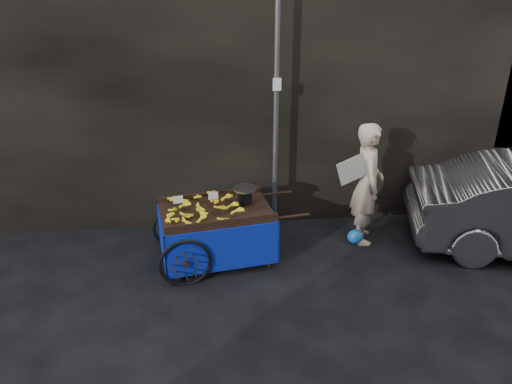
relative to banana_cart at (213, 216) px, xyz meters
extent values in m
plane|color=black|center=(0.69, -0.51, -0.72)|extent=(80.00, 80.00, 0.00)
cube|color=black|center=(-0.31, 2.09, 1.78)|extent=(11.00, 2.00, 5.00)
cylinder|color=slate|center=(0.99, 0.79, 1.28)|extent=(0.08, 0.08, 4.00)
cube|color=white|center=(0.99, 0.74, 1.68)|extent=(0.12, 0.02, 0.18)
cube|color=black|center=(0.05, 0.01, 0.05)|extent=(1.68, 1.20, 0.06)
cube|color=black|center=(-0.02, 0.45, 0.12)|extent=(1.53, 0.29, 0.10)
cube|color=black|center=(0.12, -0.44, 0.12)|extent=(1.53, 0.29, 0.10)
cube|color=black|center=(0.78, -0.26, -0.33)|extent=(0.06, 0.06, 0.77)
cube|color=black|center=(0.65, 0.50, -0.33)|extent=(0.06, 0.06, 0.77)
cylinder|color=black|center=(1.11, -0.21, 0.05)|extent=(0.48, 0.12, 0.04)
cylinder|color=black|center=(0.99, 0.55, 0.05)|extent=(0.48, 0.12, 0.04)
torus|color=black|center=(-0.39, -0.59, -0.38)|extent=(0.72, 0.16, 0.72)
torus|color=black|center=(-0.56, 0.44, -0.38)|extent=(0.72, 0.16, 0.72)
cylinder|color=black|center=(-0.47, -0.08, -0.38)|extent=(0.22, 1.07, 0.05)
cube|color=navy|center=(0.13, -0.48, -0.28)|extent=(1.56, 0.27, 0.66)
cube|color=navy|center=(-0.03, 0.49, -0.28)|extent=(1.56, 0.27, 0.66)
cube|color=navy|center=(-0.72, -0.12, -0.28)|extent=(0.18, 0.99, 0.66)
cube|color=navy|center=(0.82, 0.13, -0.28)|extent=(0.18, 0.99, 0.66)
cube|color=black|center=(0.47, 0.12, 0.22)|extent=(0.19, 0.16, 0.15)
cylinder|color=silver|center=(0.47, 0.12, 0.35)|extent=(0.38, 0.38, 0.03)
cube|color=white|center=(-0.46, -0.18, 0.37)|extent=(0.13, 0.03, 0.11)
cube|color=white|center=(0.02, -0.11, 0.37)|extent=(0.13, 0.03, 0.11)
imported|color=beige|center=(2.34, 0.37, 0.23)|extent=(0.54, 0.75, 1.90)
cube|color=beige|center=(2.06, 0.21, 0.56)|extent=(0.58, 0.14, 0.50)
ellipsoid|color=blue|center=(2.19, 0.24, -0.60)|extent=(0.26, 0.21, 0.23)
camera|label=1|loc=(-0.01, -6.27, 3.31)|focal=35.00mm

